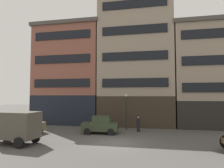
# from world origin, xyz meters

# --- Properties ---
(ground_plane) EXTENTS (120.00, 120.00, 0.00)m
(ground_plane) POSITION_xyz_m (0.00, 0.00, 0.00)
(ground_plane) COLOR #4C4947
(building_far_left) EXTENTS (9.84, 6.54, 14.16)m
(building_far_left) POSITION_xyz_m (-8.78, 10.89, 7.12)
(building_far_left) COLOR black
(building_far_left) RESTS_ON ground_plane
(building_center_left) EXTENTS (10.15, 6.54, 17.62)m
(building_center_left) POSITION_xyz_m (0.87, 10.89, 8.85)
(building_center_left) COLOR #33281E
(building_center_left) RESTS_ON ground_plane
(building_center_right) EXTENTS (8.11, 6.54, 13.18)m
(building_center_right) POSITION_xyz_m (9.65, 10.89, 6.63)
(building_center_right) COLOR black
(building_center_right) RESTS_ON ground_plane
(delivery_truck_near) EXTENTS (4.47, 2.41, 2.62)m
(delivery_truck_near) POSITION_xyz_m (-8.11, -1.98, 1.42)
(delivery_truck_near) COLOR #7A6B4C
(delivery_truck_near) RESTS_ON ground_plane
(sedan_dark) EXTENTS (3.85, 2.19, 1.83)m
(sedan_dark) POSITION_xyz_m (-10.10, 2.61, 0.91)
(sedan_dark) COLOR #7A6B4C
(sedan_dark) RESTS_ON ground_plane
(sedan_light) EXTENTS (3.81, 2.09, 1.83)m
(sedan_light) POSITION_xyz_m (-2.33, 3.75, 0.91)
(sedan_light) COLOR #2D3823
(sedan_light) RESTS_ON ground_plane
(pedestrian_officer) EXTENTS (0.50, 0.50, 1.79)m
(pedestrian_officer) POSITION_xyz_m (1.47, 5.43, 0.98)
(pedestrian_officer) COLOR black
(pedestrian_officer) RESTS_ON ground_plane
(streetlamp_curbside) EXTENTS (0.32, 0.32, 4.12)m
(streetlamp_curbside) POSITION_xyz_m (0.01, 6.55, 2.67)
(streetlamp_curbside) COLOR black
(streetlamp_curbside) RESTS_ON ground_plane
(fire_hydrant_curbside) EXTENTS (0.24, 0.24, 0.83)m
(fire_hydrant_curbside) POSITION_xyz_m (-12.13, 6.33, 0.43)
(fire_hydrant_curbside) COLOR maroon
(fire_hydrant_curbside) RESTS_ON ground_plane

